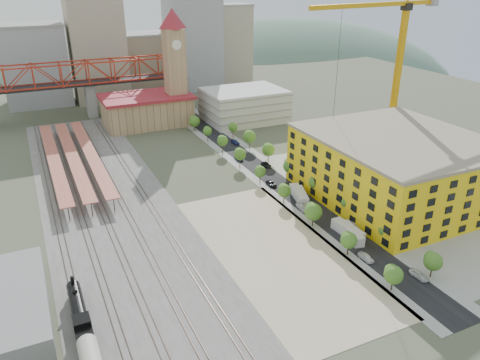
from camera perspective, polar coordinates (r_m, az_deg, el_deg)
name	(u,v)px	position (r m, az deg, el deg)	size (l,w,h in m)	color
ground	(236,196)	(139.77, -0.44, -1.97)	(400.00, 400.00, 0.00)	#474C38
ballast_strip	(103,195)	(146.16, -16.33, -1.79)	(36.00, 165.00, 0.06)	#605E59
dirt_lot	(276,251)	(113.68, 4.43, -8.63)	(28.00, 67.00, 0.06)	tan
street_asphalt	(261,170)	(158.49, 2.55, 1.26)	(12.00, 170.00, 0.06)	black
sidewalk_west	(246,172)	(156.20, 0.76, 0.93)	(3.00, 170.00, 0.04)	gray
sidewalk_east	(275,167)	(160.94, 4.29, 1.58)	(3.00, 170.00, 0.04)	gray
construction_pad	(400,195)	(148.67, 18.92, -1.69)	(50.00, 90.00, 0.06)	gray
rail_tracks	(97,196)	(145.92, -17.03, -1.87)	(26.56, 160.00, 0.18)	#382B23
platform_canopies	(72,156)	(169.58, -19.77, 2.81)	(16.00, 80.00, 4.12)	#B36344
station_hall	(147,110)	(209.11, -11.26, 8.41)	(38.00, 24.00, 13.10)	tan
clock_tower	(174,57)	(205.99, -8.01, 14.68)	(12.00, 12.00, 52.00)	tan
parking_garage	(244,105)	(211.41, 0.50, 9.13)	(34.00, 26.00, 14.00)	silver
truss_bridge	(88,76)	(224.97, -18.07, 11.99)	(94.00, 9.60, 25.60)	gray
construction_building	(396,167)	(143.07, 18.53, 1.47)	(44.60, 50.60, 18.80)	yellow
street_trees	(275,181)	(150.45, 4.31, -0.08)	(15.40, 124.40, 8.00)	#3D6F21
skyline	(138,51)	(266.23, -12.29, 15.17)	(133.00, 46.00, 60.00)	#9EA0A3
distant_hills	(159,150)	(411.58, -9.87, 3.61)	(647.00, 264.00, 227.00)	#4C6B59
locomotive	(80,317)	(95.97, -18.90, -15.50)	(3.01, 23.22, 5.81)	black
tower_crane	(393,50)	(168.78, 18.20, 14.83)	(56.68, 11.39, 61.00)	orange
site_trailer_a	(352,234)	(121.05, 13.44, -6.38)	(2.53, 9.61, 2.63)	silver
site_trailer_b	(348,231)	(122.03, 13.01, -6.04)	(2.66, 10.11, 2.77)	silver
site_trailer_c	(301,196)	(137.93, 7.45, -1.95)	(2.57, 9.76, 2.67)	silver
site_trailer_d	(298,194)	(139.08, 7.12, -1.69)	(2.60, 9.88, 2.70)	silver
car_0	(366,257)	(113.62, 15.10, -9.09)	(1.75, 4.36, 1.48)	white
car_1	(302,207)	(132.62, 7.58, -3.32)	(1.69, 4.85, 1.60)	gray
car_2	(271,184)	(146.55, 3.84, -0.47)	(2.17, 4.71, 1.31)	black
car_3	(239,158)	(166.45, -0.17, 2.69)	(2.11, 5.19, 1.51)	navy
car_4	(419,275)	(111.14, 20.99, -10.75)	(1.86, 4.62, 1.57)	silver
car_5	(352,226)	(125.43, 13.49, -5.52)	(1.68, 4.82, 1.59)	#AEAEB4
car_6	(266,165)	(161.07, 3.20, 1.88)	(2.20, 4.78, 1.33)	black
car_7	(235,142)	(182.58, -0.60, 4.63)	(1.93, 4.74, 1.38)	navy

